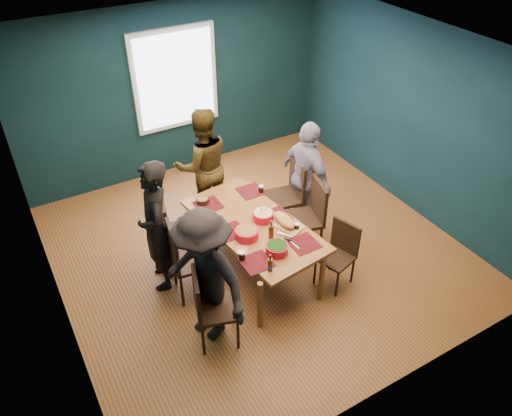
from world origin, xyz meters
The scene contains 26 objects.
room centered at (0.00, 0.27, 1.37)m, with size 5.01×5.01×2.71m.
dining_table centered at (-0.21, -0.29, 0.66)m, with size 1.18×2.01×0.72m.
chair_left_far centered at (-1.01, 0.28, 0.58)m, with size 0.56×0.56×1.00m.
chair_left_mid centered at (-1.13, -0.27, 0.60)m, with size 0.54×0.54×1.03m.
chair_left_near centered at (-1.20, -1.06, 0.56)m, with size 0.55×0.55×0.97m.
chair_right_far centered at (0.66, 0.23, 0.60)m, with size 0.54×0.54×1.04m.
chair_right_mid centered at (0.62, -0.31, 0.60)m, with size 0.57×0.57×1.04m.
chair_right_near centered at (0.59, -1.00, 0.50)m, with size 0.48×0.48×0.85m.
person_far_left centered at (-1.30, 0.07, 0.85)m, with size 0.62×0.41×1.71m, color black.
person_back centered at (-0.24, 1.06, 0.84)m, with size 0.82×0.64×1.68m, color black.
person_right centered at (0.86, 0.13, 0.81)m, with size 0.95×0.39×1.61m, color white.
person_near_left centered at (-1.16, -0.94, 0.83)m, with size 1.07×0.62×1.66m, color black.
bowl_salad centered at (-0.41, -0.48, 0.79)m, with size 0.28×0.28×0.12m.
bowl_dumpling centered at (-0.06, -0.28, 0.78)m, with size 0.27×0.27×0.25m.
bowl_herbs centered at (-0.24, -0.88, 0.78)m, with size 0.26×0.26×0.11m.
cutting_board centered at (0.11, -0.50, 0.78)m, with size 0.38×0.59×0.13m.
small_bowl centered at (-0.56, 0.41, 0.76)m, with size 0.16×0.16×0.07m.
beer_bottle_a centered at (-0.46, -1.09, 0.80)m, with size 0.06×0.06×0.22m.
beer_bottle_b centered at (-0.16, -0.63, 0.82)m, with size 0.06×0.06×0.25m.
cola_glass_a centered at (-0.64, -0.79, 0.78)m, with size 0.08×0.08×0.11m.
cola_glass_b centered at (0.18, -0.65, 0.77)m, with size 0.06×0.06×0.09m.
cola_glass_c centered at (0.21, 0.24, 0.78)m, with size 0.07×0.07×0.10m.
cola_glass_d centered at (-0.59, -0.24, 0.78)m, with size 0.07×0.07×0.10m.
napkin_a centered at (0.17, -0.19, 0.73)m, with size 0.14×0.14×0.00m, color #E0805E.
napkin_b centered at (-0.55, -0.64, 0.73)m, with size 0.12×0.12×0.00m, color #E0805E.
napkin_c centered at (0.11, -0.94, 0.73)m, with size 0.14×0.14×0.00m, color #E0805E.
Camera 1 is at (-2.56, -4.43, 4.48)m, focal length 35.00 mm.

